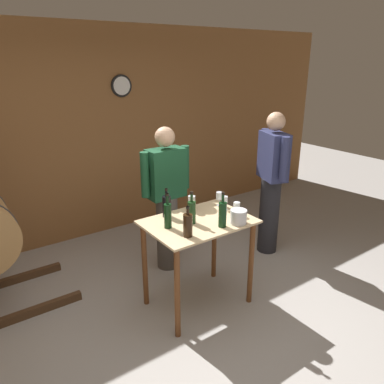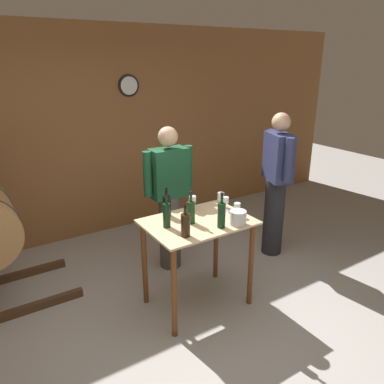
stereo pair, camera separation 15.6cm
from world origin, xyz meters
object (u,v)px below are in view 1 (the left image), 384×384
wine_bottle_far_left (168,215)px  person_visitor_with_scarf (272,181)px  wine_bottle_left (188,225)px  wine_glass_far_side (219,196)px  person_host (166,197)px  wine_glass_near_right (237,206)px  wine_bottle_far_right (223,214)px  wine_glass_near_left (192,200)px  wine_bottle_right (192,212)px  wine_bottle_center (167,206)px  ice_bucket (238,217)px  wine_glass_near_center (225,200)px

wine_bottle_far_left → person_visitor_with_scarf: person_visitor_with_scarf is taller
wine_bottle_left → wine_glass_far_side: (0.65, 0.38, -0.00)m
wine_bottle_far_left → person_host: 0.86m
wine_glass_near_right → wine_bottle_far_right: bearing=-156.2°
wine_glass_near_left → wine_bottle_right: bearing=-125.5°
wine_bottle_left → person_visitor_with_scarf: size_ratio=0.16×
wine_bottle_center → wine_glass_near_left: wine_bottle_center is taller
wine_bottle_far_right → wine_glass_near_left: (-0.01, 0.45, -0.01)m
wine_bottle_center → wine_glass_near_left: size_ratio=1.80×
wine_bottle_far_right → wine_glass_near_right: bearing=23.8°
wine_glass_near_right → wine_bottle_right: bearing=167.8°
wine_bottle_left → person_host: bearing=68.2°
wine_bottle_far_left → wine_bottle_center: (0.12, 0.22, -0.02)m
wine_bottle_center → ice_bucket: (0.44, -0.51, -0.04)m
wine_bottle_left → wine_bottle_right: (0.18, 0.20, 0.01)m
wine_glass_near_left → wine_glass_near_right: wine_glass_near_left is taller
wine_glass_near_center → person_host: bearing=108.6°
wine_bottle_center → wine_bottle_far_right: size_ratio=0.86×
wine_glass_near_right → person_host: bearing=105.9°
wine_glass_near_left → wine_glass_near_center: wine_glass_near_left is taller
wine_bottle_right → wine_glass_near_left: 0.28m
wine_bottle_center → wine_bottle_far_right: 0.55m
wine_glass_near_center → ice_bucket: (-0.10, -0.31, -0.04)m
wine_bottle_far_right → ice_bucket: bearing=-10.6°
wine_glass_near_left → wine_glass_far_side: bearing=-8.7°
person_host → person_visitor_with_scarf: (1.22, -0.40, 0.06)m
person_visitor_with_scarf → ice_bucket: bearing=-150.3°
wine_bottle_far_left → person_host: (0.43, 0.72, -0.15)m
wine_bottle_center → person_visitor_with_scarf: size_ratio=0.16×
wine_glass_near_right → person_host: (-0.25, 0.86, -0.12)m
wine_bottle_far_left → wine_glass_near_left: bearing=26.1°
wine_bottle_left → wine_bottle_right: size_ratio=0.90×
person_host → wine_bottle_right: bearing=-104.9°
wine_glass_near_left → person_visitor_with_scarf: person_visitor_with_scarf is taller
wine_bottle_right → wine_glass_near_left: bearing=54.5°
person_host → wine_bottle_center: bearing=-121.2°
ice_bucket → wine_bottle_far_right: bearing=169.4°
wine_glass_near_left → person_visitor_with_scarf: bearing=6.3°
wine_bottle_far_left → wine_glass_near_center: (0.67, 0.03, -0.02)m
wine_glass_near_center → wine_glass_far_side: bearing=76.0°
wine_bottle_far_right → ice_bucket: size_ratio=2.18×
ice_bucket → person_host: person_host is taller
wine_bottle_center → wine_glass_near_center: (0.54, -0.19, -0.01)m
wine_bottle_far_right → wine_glass_near_left: size_ratio=2.10×
wine_bottle_right → ice_bucket: (0.34, -0.25, -0.05)m
wine_glass_near_right → wine_glass_far_side: wine_glass_far_side is taller
wine_glass_near_left → wine_bottle_center: bearing=174.3°
wine_glass_near_left → wine_glass_near_center: size_ratio=1.10×
wine_glass_near_center → ice_bucket: bearing=-108.2°
wine_glass_near_center → wine_glass_near_right: bearing=-86.4°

